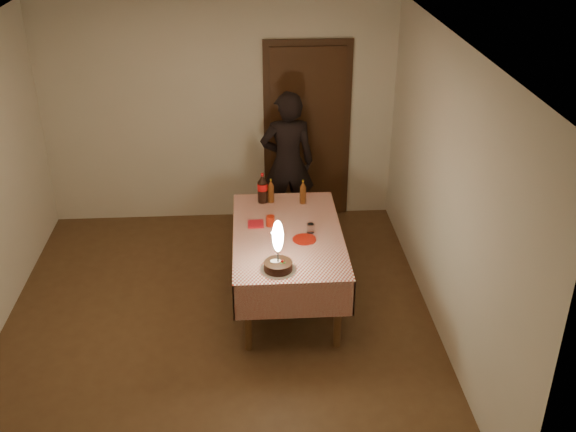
{
  "coord_description": "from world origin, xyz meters",
  "views": [
    {
      "loc": [
        0.31,
        -5.1,
        3.79
      ],
      "look_at": [
        0.66,
        0.34,
        0.95
      ],
      "focal_mm": 42.0,
      "sensor_mm": 36.0,
      "label": 1
    }
  ],
  "objects_px": {
    "amber_bottle_left": "(271,191)",
    "clear_cup": "(311,228)",
    "birthday_cake": "(278,256)",
    "cola_bottle": "(263,188)",
    "amber_bottle_right": "(303,192)",
    "red_plate": "(304,239)",
    "dining_table": "(288,242)",
    "red_cup": "(270,221)",
    "photographer": "(287,163)"
  },
  "relations": [
    {
      "from": "amber_bottle_right",
      "to": "red_plate",
      "type": "bearing_deg",
      "value": -93.75
    },
    {
      "from": "red_plate",
      "to": "photographer",
      "type": "xyz_separation_m",
      "value": [
        -0.05,
        1.6,
        0.08
      ]
    },
    {
      "from": "cola_bottle",
      "to": "amber_bottle_left",
      "type": "height_order",
      "value": "cola_bottle"
    },
    {
      "from": "photographer",
      "to": "birthday_cake",
      "type": "bearing_deg",
      "value": -95.76
    },
    {
      "from": "red_cup",
      "to": "clear_cup",
      "type": "bearing_deg",
      "value": -23.63
    },
    {
      "from": "red_plate",
      "to": "photographer",
      "type": "distance_m",
      "value": 1.6
    },
    {
      "from": "red_plate",
      "to": "amber_bottle_right",
      "type": "distance_m",
      "value": 0.77
    },
    {
      "from": "red_plate",
      "to": "amber_bottle_left",
      "type": "relative_size",
      "value": 0.86
    },
    {
      "from": "red_cup",
      "to": "red_plate",
      "type": "bearing_deg",
      "value": -44.56
    },
    {
      "from": "cola_bottle",
      "to": "amber_bottle_right",
      "type": "height_order",
      "value": "cola_bottle"
    },
    {
      "from": "birthday_cake",
      "to": "red_cup",
      "type": "height_order",
      "value": "birthday_cake"
    },
    {
      "from": "amber_bottle_left",
      "to": "amber_bottle_right",
      "type": "xyz_separation_m",
      "value": [
        0.32,
        -0.04,
        0.0
      ]
    },
    {
      "from": "red_cup",
      "to": "cola_bottle",
      "type": "height_order",
      "value": "cola_bottle"
    },
    {
      "from": "red_plate",
      "to": "amber_bottle_left",
      "type": "distance_m",
      "value": 0.86
    },
    {
      "from": "birthday_cake",
      "to": "red_plate",
      "type": "relative_size",
      "value": 2.15
    },
    {
      "from": "dining_table",
      "to": "red_cup",
      "type": "bearing_deg",
      "value": 134.66
    },
    {
      "from": "photographer",
      "to": "dining_table",
      "type": "bearing_deg",
      "value": -93.54
    },
    {
      "from": "birthday_cake",
      "to": "cola_bottle",
      "type": "relative_size",
      "value": 1.49
    },
    {
      "from": "amber_bottle_left",
      "to": "clear_cup",
      "type": "bearing_deg",
      "value": -62.94
    },
    {
      "from": "amber_bottle_right",
      "to": "dining_table",
      "type": "bearing_deg",
      "value": -107.35
    },
    {
      "from": "red_cup",
      "to": "amber_bottle_right",
      "type": "bearing_deg",
      "value": 53.07
    },
    {
      "from": "red_plate",
      "to": "amber_bottle_right",
      "type": "bearing_deg",
      "value": 86.25
    },
    {
      "from": "red_cup",
      "to": "amber_bottle_right",
      "type": "height_order",
      "value": "amber_bottle_right"
    },
    {
      "from": "clear_cup",
      "to": "amber_bottle_right",
      "type": "bearing_deg",
      "value": 91.82
    },
    {
      "from": "clear_cup",
      "to": "cola_bottle",
      "type": "xyz_separation_m",
      "value": [
        -0.43,
        0.68,
        0.11
      ]
    },
    {
      "from": "dining_table",
      "to": "red_plate",
      "type": "relative_size",
      "value": 7.82
    },
    {
      "from": "clear_cup",
      "to": "red_plate",
      "type": "bearing_deg",
      "value": -117.62
    },
    {
      "from": "cola_bottle",
      "to": "amber_bottle_left",
      "type": "relative_size",
      "value": 1.25
    },
    {
      "from": "birthday_cake",
      "to": "amber_bottle_right",
      "type": "xyz_separation_m",
      "value": [
        0.32,
        1.27,
        -0.02
      ]
    },
    {
      "from": "red_cup",
      "to": "amber_bottle_right",
      "type": "distance_m",
      "value": 0.59
    },
    {
      "from": "dining_table",
      "to": "birthday_cake",
      "type": "relative_size",
      "value": 3.63
    },
    {
      "from": "dining_table",
      "to": "red_cup",
      "type": "distance_m",
      "value": 0.27
    },
    {
      "from": "birthday_cake",
      "to": "cola_bottle",
      "type": "xyz_separation_m",
      "value": [
        -0.09,
        1.32,
        0.02
      ]
    },
    {
      "from": "red_cup",
      "to": "photographer",
      "type": "distance_m",
      "value": 1.33
    },
    {
      "from": "photographer",
      "to": "clear_cup",
      "type": "bearing_deg",
      "value": -85.17
    },
    {
      "from": "red_cup",
      "to": "photographer",
      "type": "height_order",
      "value": "photographer"
    },
    {
      "from": "birthday_cake",
      "to": "red_cup",
      "type": "relative_size",
      "value": 4.74
    },
    {
      "from": "red_plate",
      "to": "photographer",
      "type": "bearing_deg",
      "value": 91.93
    },
    {
      "from": "red_plate",
      "to": "red_cup",
      "type": "height_order",
      "value": "red_cup"
    },
    {
      "from": "amber_bottle_right",
      "to": "cola_bottle",
      "type": "bearing_deg",
      "value": 173.08
    },
    {
      "from": "clear_cup",
      "to": "amber_bottle_left",
      "type": "bearing_deg",
      "value": 117.06
    },
    {
      "from": "clear_cup",
      "to": "amber_bottle_right",
      "type": "xyz_separation_m",
      "value": [
        -0.02,
        0.63,
        0.07
      ]
    },
    {
      "from": "amber_bottle_left",
      "to": "photographer",
      "type": "relative_size",
      "value": 0.15
    },
    {
      "from": "cola_bottle",
      "to": "amber_bottle_right",
      "type": "bearing_deg",
      "value": -6.92
    },
    {
      "from": "birthday_cake",
      "to": "dining_table",
      "type": "bearing_deg",
      "value": 79.29
    },
    {
      "from": "dining_table",
      "to": "amber_bottle_right",
      "type": "distance_m",
      "value": 0.69
    },
    {
      "from": "birthday_cake",
      "to": "amber_bottle_right",
      "type": "bearing_deg",
      "value": 75.98
    },
    {
      "from": "clear_cup",
      "to": "photographer",
      "type": "distance_m",
      "value": 1.47
    },
    {
      "from": "photographer",
      "to": "red_plate",
      "type": "bearing_deg",
      "value": -88.07
    },
    {
      "from": "birthday_cake",
      "to": "red_plate",
      "type": "height_order",
      "value": "birthday_cake"
    }
  ]
}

